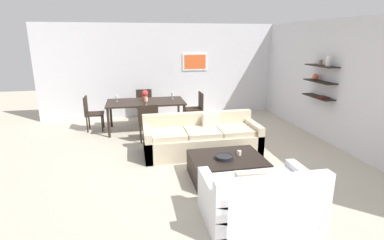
% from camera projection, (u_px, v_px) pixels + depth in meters
% --- Properties ---
extents(ground_plane, '(18.00, 18.00, 0.00)m').
position_uv_depth(ground_plane, '(203.00, 159.00, 5.83)').
color(ground_plane, '#BCB29E').
extents(back_wall_unit, '(8.40, 0.09, 2.70)m').
position_uv_depth(back_wall_unit, '(185.00, 70.00, 8.85)').
color(back_wall_unit, silver).
rests_on(back_wall_unit, ground).
extents(right_wall_shelf_unit, '(0.34, 8.20, 2.70)m').
position_uv_depth(right_wall_shelf_unit, '(328.00, 82.00, 6.61)').
color(right_wall_shelf_unit, silver).
rests_on(right_wall_shelf_unit, ground).
extents(sofa_beige, '(2.34, 0.90, 0.78)m').
position_uv_depth(sofa_beige, '(202.00, 139.00, 6.07)').
color(sofa_beige, beige).
rests_on(sofa_beige, ground).
extents(loveseat_white, '(1.44, 0.90, 0.78)m').
position_uv_depth(loveseat_white, '(260.00, 200.00, 3.81)').
color(loveseat_white, white).
rests_on(loveseat_white, ground).
extents(coffee_table, '(1.21, 0.96, 0.38)m').
position_uv_depth(coffee_table, '(227.00, 168.00, 4.99)').
color(coffee_table, black).
rests_on(coffee_table, ground).
extents(decorative_bowl, '(0.31, 0.31, 0.06)m').
position_uv_depth(decorative_bowl, '(224.00, 157.00, 4.86)').
color(decorative_bowl, black).
rests_on(decorative_bowl, coffee_table).
extents(candle_jar, '(0.07, 0.07, 0.08)m').
position_uv_depth(candle_jar, '(239.00, 153.00, 5.01)').
color(candle_jar, silver).
rests_on(candle_jar, coffee_table).
extents(dining_table, '(1.94, 1.02, 0.75)m').
position_uv_depth(dining_table, '(146.00, 104.00, 7.48)').
color(dining_table, black).
rests_on(dining_table, ground).
extents(dining_chair_right_far, '(0.44, 0.44, 0.88)m').
position_uv_depth(dining_chair_right_far, '(197.00, 106.00, 8.01)').
color(dining_chair_right_far, black).
rests_on(dining_chair_right_far, ground).
extents(dining_chair_head, '(0.44, 0.44, 0.88)m').
position_uv_depth(dining_chair_head, '(144.00, 103.00, 8.40)').
color(dining_chair_head, black).
rests_on(dining_chair_head, ground).
extents(dining_chair_left_far, '(0.44, 0.44, 0.88)m').
position_uv_depth(dining_chair_left_far, '(91.00, 111.00, 7.49)').
color(dining_chair_left_far, black).
rests_on(dining_chair_left_far, ground).
extents(dining_chair_foot, '(0.44, 0.44, 0.88)m').
position_uv_depth(dining_chair_foot, '(148.00, 120.00, 6.67)').
color(dining_chair_foot, black).
rests_on(dining_chair_foot, ground).
extents(wine_glass_foot, '(0.07, 0.07, 0.18)m').
position_uv_depth(wine_glass_foot, '(146.00, 100.00, 7.01)').
color(wine_glass_foot, silver).
rests_on(wine_glass_foot, dining_table).
extents(wine_glass_left_far, '(0.07, 0.07, 0.16)m').
position_uv_depth(wine_glass_left_far, '(117.00, 97.00, 7.42)').
color(wine_glass_left_far, silver).
rests_on(wine_glass_left_far, dining_table).
extents(wine_glass_right_far, '(0.08, 0.08, 0.18)m').
position_uv_depth(wine_glass_right_far, '(173.00, 94.00, 7.69)').
color(wine_glass_right_far, silver).
rests_on(wine_glass_right_far, dining_table).
extents(centerpiece_vase, '(0.16, 0.16, 0.28)m').
position_uv_depth(centerpiece_vase, '(145.00, 95.00, 7.44)').
color(centerpiece_vase, '#D85933').
rests_on(centerpiece_vase, dining_table).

